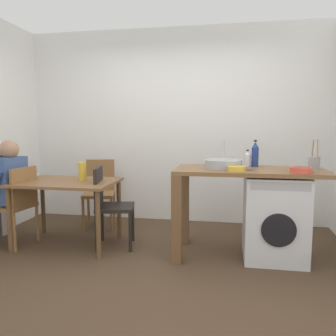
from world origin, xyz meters
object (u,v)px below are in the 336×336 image
object	(u,v)px
dining_table	(67,190)
chair_person_seat	(17,202)
seated_person	(5,186)
vase	(82,171)
mixing_bowl	(236,168)
chair_spare_by_wall	(100,189)
utensil_crock	(314,163)
colander	(301,170)
washing_machine	(274,217)
bottle_tall_green	(247,159)
chair_opposite	(108,202)
bottle_squat_brown	(255,155)

from	to	relation	value
dining_table	chair_person_seat	distance (m)	0.57
seated_person	vase	distance (m)	0.89
vase	mixing_bowl	bearing A→B (deg)	-9.49
chair_spare_by_wall	utensil_crock	size ratio (longest dim) A/B	3.00
mixing_bowl	colander	xyz separation A→B (m)	(0.58, -0.02, 0.00)
washing_machine	vase	xyz separation A→B (m)	(-2.11, 0.09, 0.41)
chair_spare_by_wall	colander	xyz separation A→B (m)	(2.36, -0.98, 0.44)
bottle_tall_green	mixing_bowl	size ratio (longest dim) A/B	1.02
chair_opposite	washing_machine	size ratio (longest dim) A/B	1.05
chair_opposite	bottle_tall_green	size ratio (longest dim) A/B	4.97
bottle_squat_brown	vase	xyz separation A→B (m)	(-1.92, -0.13, -0.21)
chair_person_seat	colander	xyz separation A→B (m)	(2.99, -0.10, 0.44)
chair_spare_by_wall	dining_table	bearing A→B (deg)	70.67
seated_person	chair_person_seat	bearing A→B (deg)	-90.00
mixing_bowl	vase	world-z (taller)	mixing_bowl
chair_person_seat	chair_spare_by_wall	world-z (taller)	same
seated_person	washing_machine	size ratio (longest dim) A/B	1.40
chair_opposite	chair_spare_by_wall	world-z (taller)	same
chair_opposite	seated_person	size ratio (longest dim) A/B	0.75
dining_table	utensil_crock	xyz separation A→B (m)	(2.63, 0.06, 0.35)
bottle_tall_green	colander	xyz separation A→B (m)	(0.46, -0.45, -0.05)
chair_spare_by_wall	utensil_crock	world-z (taller)	utensil_crock
bottle_tall_green	utensil_crock	xyz separation A→B (m)	(0.64, -0.18, -0.01)
washing_machine	mixing_bowl	size ratio (longest dim) A/B	4.84
chair_person_seat	seated_person	size ratio (longest dim) A/B	0.75
mixing_bowl	colander	size ratio (longest dim) A/B	0.89
dining_table	chair_opposite	size ratio (longest dim) A/B	1.22
bottle_squat_brown	mixing_bowl	world-z (taller)	bottle_squat_brown
bottle_tall_green	utensil_crock	world-z (taller)	utensil_crock
washing_machine	bottle_tall_green	xyz separation A→B (m)	(-0.27, 0.23, 0.57)
chair_person_seat	utensil_crock	size ratio (longest dim) A/B	3.00
washing_machine	seated_person	bearing A→B (deg)	-178.09
bottle_tall_green	colander	world-z (taller)	bottle_tall_green
chair_opposite	vase	xyz separation A→B (m)	(-0.33, 0.06, 0.34)
chair_opposite	washing_machine	world-z (taller)	chair_opposite
dining_table	bottle_tall_green	bearing A→B (deg)	6.96
chair_opposite	utensil_crock	size ratio (longest dim) A/B	3.00
bottle_tall_green	vase	world-z (taller)	bottle_tall_green
utensil_crock	bottle_squat_brown	bearing A→B (deg)	163.23
chair_opposite	vase	bearing A→B (deg)	-112.86
chair_opposite	bottle_squat_brown	xyz separation A→B (m)	(1.59, 0.20, 0.54)
dining_table	bottle_squat_brown	world-z (taller)	bottle_squat_brown
vase	bottle_tall_green	bearing A→B (deg)	4.44
seated_person	utensil_crock	distance (m)	3.35
chair_opposite	chair_spare_by_wall	distance (m)	0.84
chair_opposite	seated_person	world-z (taller)	seated_person
bottle_squat_brown	colander	xyz separation A→B (m)	(0.38, -0.44, -0.10)
chair_person_seat	bottle_squat_brown	world-z (taller)	bottle_squat_brown
chair_opposite	mixing_bowl	size ratio (longest dim) A/B	5.07
utensil_crock	chair_spare_by_wall	bearing A→B (deg)	164.43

